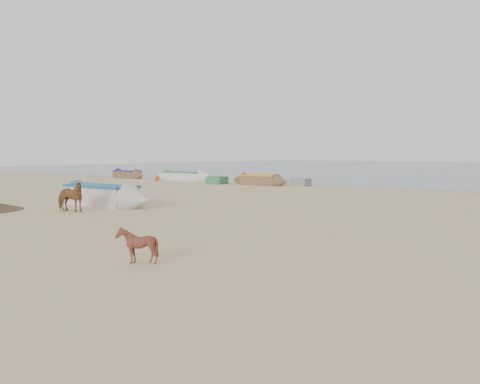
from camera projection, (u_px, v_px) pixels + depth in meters
ground at (163, 233)px, 14.26m from camera, size 140.00×140.00×0.00m
cow_adult at (69, 197)px, 19.49m from camera, size 1.61×1.00×1.26m
calf_front at (137, 245)px, 10.32m from camera, size 0.79×0.72×0.82m
near_canoe at (101, 195)px, 21.91m from camera, size 6.37×1.57×0.97m
waterline_canoes at (394, 184)px, 30.58m from camera, size 58.86×4.93×0.92m
beach_clutter at (454, 190)px, 27.55m from camera, size 42.80×3.16×0.64m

